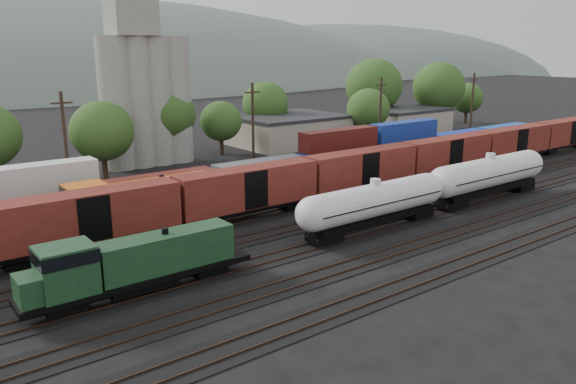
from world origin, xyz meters
TOP-DOWN VIEW (x-y plane):
  - ground at (0.00, 0.00)m, footprint 600.00×600.00m
  - tracks at (0.00, 0.00)m, footprint 180.00×33.20m
  - green_locomotive at (-16.29, -5.00)m, footprint 16.04×2.83m
  - tank_car_a at (7.10, -5.00)m, footprint 17.68×3.16m
  - tank_car_b at (24.94, -5.00)m, footprint 18.97×3.40m
  - orange_locomotive at (-9.71, 10.00)m, footprint 17.59×2.93m
  - boxcar_string at (23.02, 5.00)m, footprint 184.40×2.90m
  - container_wall at (-2.38, 15.00)m, footprint 160.00×2.60m
  - grain_silo at (3.28, 36.00)m, footprint 13.40×5.00m
  - industrial_sheds at (6.63, 35.25)m, footprint 119.38×17.26m
  - tree_band at (1.37, 36.21)m, footprint 163.82×21.64m
  - utility_poles at (0.00, 22.00)m, footprint 122.20×0.36m

SIDE VIEW (x-z plane):
  - ground at x=0.00m, z-range 0.00..0.00m
  - tracks at x=0.00m, z-range -0.05..0.15m
  - container_wall at x=-2.38m, z-range -0.52..5.28m
  - green_locomotive at x=-16.29m, z-range 0.31..4.56m
  - orange_locomotive at x=-9.71m, z-range 0.31..4.71m
  - industrial_sheds at x=6.63m, z-range 0.01..5.11m
  - tank_car_a at x=7.10m, z-range 0.43..5.06m
  - tank_car_b at x=24.94m, z-range 0.45..5.42m
  - boxcar_string at x=23.02m, z-range 1.02..5.22m
  - utility_poles at x=0.00m, z-range 0.21..12.21m
  - tree_band at x=1.37m, z-range 0.15..14.57m
  - grain_silo at x=3.28m, z-range -3.24..25.76m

